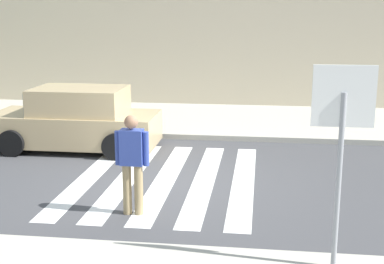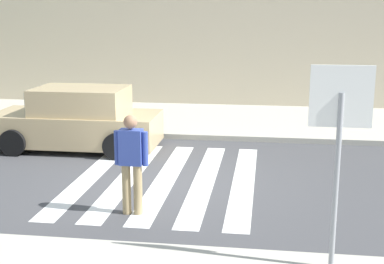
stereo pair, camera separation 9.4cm
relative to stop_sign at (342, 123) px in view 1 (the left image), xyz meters
The scene contains 10 objects.
ground_plane 5.06m from the stop_sign, 128.93° to the left, with size 120.00×120.00×0.00m, color #424244.
sidewalk_far 10.22m from the stop_sign, 106.85° to the left, with size 60.00×4.80×0.14m, color #B2AD9E.
crosswalk_stripe_0 6.24m from the stop_sign, 139.88° to the left, with size 0.44×5.20×0.01m, color silver.
crosswalk_stripe_1 5.69m from the stop_sign, 134.30° to the left, with size 0.44×5.20×0.01m, color silver.
crosswalk_stripe_2 5.20m from the stop_sign, 127.43° to the left, with size 0.44×5.20×0.01m, color silver.
crosswalk_stripe_3 4.80m from the stop_sign, 119.02° to the left, with size 0.44×5.20×0.01m, color silver.
crosswalk_stripe_4 4.51m from the stop_sign, 108.98° to the left, with size 0.44×5.20×0.01m, color silver.
stop_sign is the anchor object (origin of this frame).
pedestrian_crossing 3.75m from the stop_sign, 149.88° to the left, with size 0.58×0.25×1.72m.
parked_car_tan 8.20m from the stop_sign, 133.17° to the left, with size 4.10×1.92×1.55m.
Camera 1 is at (1.91, -10.19, 3.42)m, focal length 50.00 mm.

